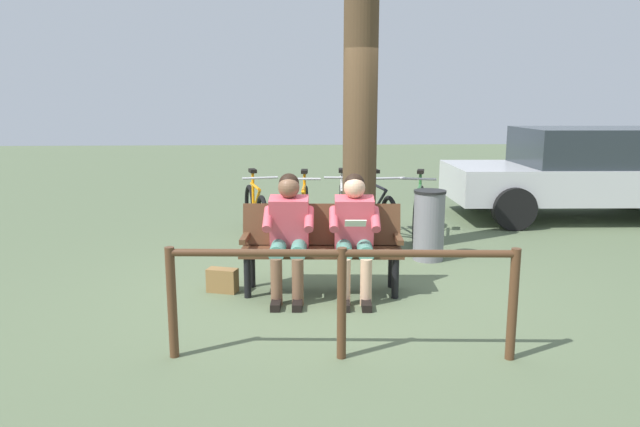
# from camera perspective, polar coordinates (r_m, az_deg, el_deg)

# --- Properties ---
(ground_plane) EXTENTS (40.00, 40.00, 0.00)m
(ground_plane) POSITION_cam_1_polar(r_m,az_deg,el_deg) (6.06, 0.71, -7.28)
(ground_plane) COLOR #566647
(bench) EXTENTS (1.63, 0.57, 0.87)m
(bench) POSITION_cam_1_polar(r_m,az_deg,el_deg) (5.87, 0.15, -2.74)
(bench) COLOR #51331E
(bench) RESTS_ON ground
(person_reading) EXTENTS (0.51, 0.78, 1.20)m
(person_reading) POSITION_cam_1_polar(r_m,az_deg,el_deg) (5.68, 3.38, -1.58)
(person_reading) COLOR #D84C59
(person_reading) RESTS_ON ground
(person_companion) EXTENTS (0.51, 0.78, 1.20)m
(person_companion) POSITION_cam_1_polar(r_m,az_deg,el_deg) (5.68, -3.08, -1.57)
(person_companion) COLOR #D84C59
(person_companion) RESTS_ON ground
(handbag) EXTENTS (0.33, 0.22, 0.24)m
(handbag) POSITION_cam_1_polar(r_m,az_deg,el_deg) (5.99, -9.51, -6.46)
(handbag) COLOR olive
(handbag) RESTS_ON ground
(tree_trunk) EXTENTS (0.41, 0.41, 3.24)m
(tree_trunk) POSITION_cam_1_polar(r_m,az_deg,el_deg) (7.12, 3.93, 8.72)
(tree_trunk) COLOR #4C3823
(tree_trunk) RESTS_ON ground
(litter_bin) EXTENTS (0.38, 0.38, 0.85)m
(litter_bin) POSITION_cam_1_polar(r_m,az_deg,el_deg) (7.13, 10.59, -1.13)
(litter_bin) COLOR slate
(litter_bin) RESTS_ON ground
(bicycle_red) EXTENTS (0.60, 1.63, 0.94)m
(bicycle_red) POSITION_cam_1_polar(r_m,az_deg,el_deg) (8.33, 9.61, 0.16)
(bicycle_red) COLOR black
(bicycle_red) RESTS_ON ground
(bicycle_silver) EXTENTS (0.48, 1.67, 0.94)m
(bicycle_silver) POSITION_cam_1_polar(r_m,az_deg,el_deg) (8.31, 5.67, 0.24)
(bicycle_silver) COLOR black
(bicycle_silver) RESTS_ON ground
(bicycle_orange) EXTENTS (0.48, 1.68, 0.94)m
(bicycle_orange) POSITION_cam_1_polar(r_m,az_deg,el_deg) (8.35, 2.12, 0.34)
(bicycle_orange) COLOR black
(bicycle_orange) RESTS_ON ground
(bicycle_green) EXTENTS (0.48, 1.68, 0.94)m
(bicycle_green) POSITION_cam_1_polar(r_m,az_deg,el_deg) (8.22, -1.57, 0.17)
(bicycle_green) COLOR black
(bicycle_green) RESTS_ON ground
(bicycle_blue) EXTENTS (0.55, 1.65, 0.94)m
(bicycle_blue) POSITION_cam_1_polar(r_m,az_deg,el_deg) (8.35, -6.31, 0.28)
(bicycle_blue) COLOR black
(bicycle_blue) RESTS_ON ground
(railing_fence) EXTENTS (2.58, 0.23, 0.85)m
(railing_fence) POSITION_cam_1_polar(r_m,az_deg,el_deg) (4.30, 2.15, -6.94)
(railing_fence) COLOR #51331E
(railing_fence) RESTS_ON ground
(parked_car) EXTENTS (4.26, 2.13, 1.47)m
(parked_car) POSITION_cam_1_polar(r_m,az_deg,el_deg) (10.45, 24.41, 3.81)
(parked_car) COLOR silver
(parked_car) RESTS_ON ground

